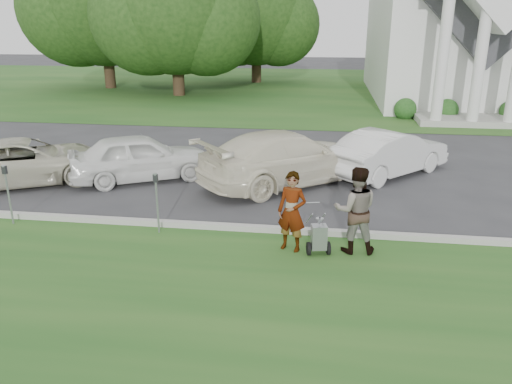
% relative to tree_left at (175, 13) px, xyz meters
% --- Properties ---
extents(ground, '(120.00, 120.00, 0.00)m').
position_rel_tree_left_xyz_m(ground, '(8.01, -21.99, -5.11)').
color(ground, '#333335').
rests_on(ground, ground).
extents(grass_strip, '(80.00, 7.00, 0.01)m').
position_rel_tree_left_xyz_m(grass_strip, '(8.01, -24.99, -5.11)').
color(grass_strip, '#1F4F1B').
rests_on(grass_strip, ground).
extents(church_lawn, '(80.00, 30.00, 0.01)m').
position_rel_tree_left_xyz_m(church_lawn, '(8.01, 5.01, -5.11)').
color(church_lawn, '#1F4F1B').
rests_on(church_lawn, ground).
extents(curb, '(80.00, 0.18, 0.15)m').
position_rel_tree_left_xyz_m(curb, '(8.01, -21.44, -5.04)').
color(curb, '#9E9E93').
rests_on(curb, ground).
extents(tree_left, '(10.63, 8.40, 9.71)m').
position_rel_tree_left_xyz_m(tree_left, '(0.00, 0.00, 0.00)').
color(tree_left, '#332316').
rests_on(tree_left, ground).
extents(tree_far, '(11.64, 9.20, 10.73)m').
position_rel_tree_left_xyz_m(tree_far, '(-6.00, 3.00, 0.58)').
color(tree_far, '#332316').
rests_on(tree_far, ground).
extents(tree_back, '(9.61, 7.60, 8.89)m').
position_rel_tree_left_xyz_m(tree_back, '(4.00, 8.00, -0.38)').
color(tree_back, '#332316').
rests_on(tree_back, ground).
extents(striping_cart, '(0.58, 1.00, 0.88)m').
position_rel_tree_left_xyz_m(striping_cart, '(9.55, -22.43, -4.73)').
color(striping_cart, black).
rests_on(striping_cart, ground).
extents(person_left, '(0.72, 0.59, 1.71)m').
position_rel_tree_left_xyz_m(person_left, '(8.97, -22.29, -4.26)').
color(person_left, '#999999').
rests_on(person_left, ground).
extents(person_right, '(0.95, 0.76, 1.85)m').
position_rel_tree_left_xyz_m(person_right, '(10.27, -22.19, -4.19)').
color(person_right, '#999999').
rests_on(person_right, ground).
extents(parking_meter_near, '(0.10, 0.09, 1.42)m').
position_rel_tree_left_xyz_m(parking_meter_near, '(5.90, -21.81, -4.21)').
color(parking_meter_near, gray).
rests_on(parking_meter_near, ground).
extents(parking_meter_far, '(0.11, 0.10, 1.47)m').
position_rel_tree_left_xyz_m(parking_meter_far, '(2.27, -21.79, -4.19)').
color(parking_meter_far, gray).
rests_on(parking_meter_far, ground).
extents(car_a, '(5.27, 4.27, 1.33)m').
position_rel_tree_left_xyz_m(car_a, '(0.81, -18.73, -4.44)').
color(car_a, beige).
rests_on(car_a, ground).
extents(car_b, '(4.49, 3.47, 1.43)m').
position_rel_tree_left_xyz_m(car_b, '(4.07, -17.96, -4.40)').
color(car_b, white).
rests_on(car_b, ground).
extents(car_c, '(5.55, 5.25, 1.58)m').
position_rel_tree_left_xyz_m(car_c, '(8.49, -17.70, -4.32)').
color(car_c, '#EFE7CB').
rests_on(car_c, ground).
extents(car_d, '(4.09, 4.18, 1.43)m').
position_rel_tree_left_xyz_m(car_d, '(11.60, -16.37, -4.39)').
color(car_d, silver).
rests_on(car_d, ground).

